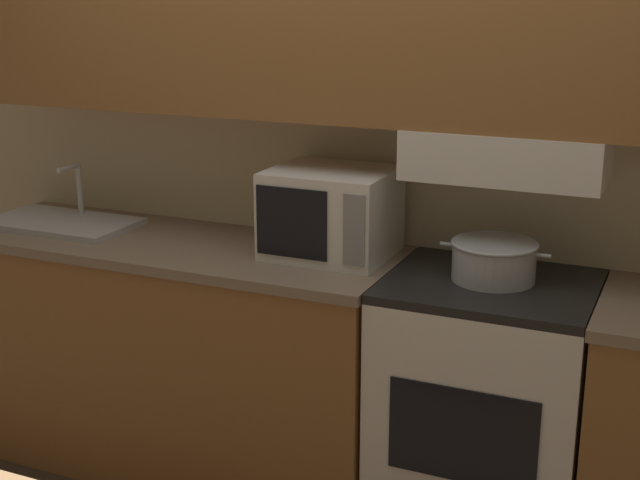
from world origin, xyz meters
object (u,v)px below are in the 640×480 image
object	(u,v)px
cooking_pot	(494,260)
microwave	(331,213)
sink_basin	(61,222)
stove_range	(484,411)

from	to	relation	value
cooking_pot	microwave	size ratio (longest dim) A/B	0.86
microwave	sink_basin	xyz separation A→B (m)	(-1.13, -0.07, -0.14)
stove_range	microwave	world-z (taller)	microwave
stove_range	cooking_pot	distance (m)	0.53
stove_range	cooking_pot	world-z (taller)	cooking_pot
stove_range	sink_basin	world-z (taller)	sink_basin
microwave	sink_basin	size ratio (longest dim) A/B	0.71
stove_range	microwave	xyz separation A→B (m)	(-0.59, 0.07, 0.61)
cooking_pot	sink_basin	distance (m)	1.72
microwave	stove_range	bearing A→B (deg)	-6.58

